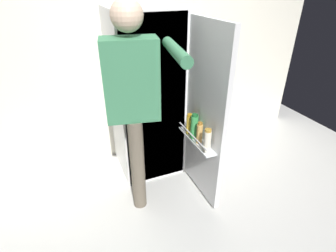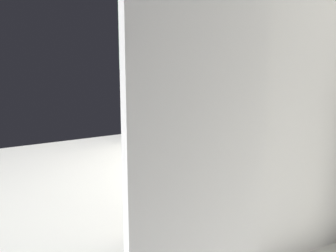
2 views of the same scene
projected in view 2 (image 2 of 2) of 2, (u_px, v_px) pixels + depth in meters
kitchen_wall at (316, 8)px, 2.18m from camera, size 4.40×0.10×2.41m
refrigerator at (259, 81)px, 2.03m from camera, size 0.68×1.24×1.66m
person at (150, 33)px, 1.99m from camera, size 0.57×0.80×1.76m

